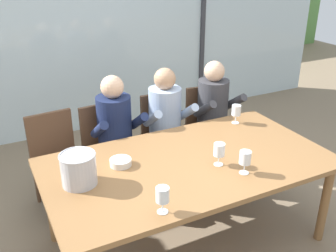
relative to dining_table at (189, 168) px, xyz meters
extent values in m
plane|color=#847056|center=(0.00, 1.00, -0.68)|extent=(14.00, 14.00, 0.00)
cube|color=silver|center=(0.00, 2.55, 0.62)|extent=(7.36, 0.03, 2.60)
cube|color=#38383D|center=(1.66, 2.53, 0.62)|extent=(0.06, 0.06, 2.60)
cube|color=#568942|center=(0.00, 6.26, 0.04)|extent=(13.36, 2.40, 1.45)
cube|color=olive|center=(0.00, 0.00, 0.04)|extent=(2.16, 1.18, 0.04)
cylinder|color=olive|center=(0.98, -0.49, -0.33)|extent=(0.07, 0.07, 0.70)
cylinder|color=olive|center=(-0.98, 0.49, -0.33)|extent=(0.07, 0.07, 0.70)
cylinder|color=olive|center=(0.98, 0.49, -0.33)|extent=(0.07, 0.07, 0.70)
cube|color=brown|center=(-0.80, 0.93, -0.24)|extent=(0.48, 0.48, 0.03)
cube|color=brown|center=(-0.82, 1.13, -0.01)|extent=(0.42, 0.07, 0.42)
cylinder|color=brown|center=(-0.97, 0.72, -0.46)|extent=(0.04, 0.04, 0.43)
cylinder|color=brown|center=(-0.59, 0.76, -0.46)|extent=(0.04, 0.04, 0.43)
cylinder|color=brown|center=(-1.00, 1.10, -0.46)|extent=(0.04, 0.04, 0.43)
cylinder|color=brown|center=(-0.63, 1.13, -0.46)|extent=(0.04, 0.04, 0.43)
cube|color=brown|center=(-0.31, 0.92, -0.24)|extent=(0.48, 0.48, 0.03)
cube|color=brown|center=(-0.33, 1.12, -0.01)|extent=(0.42, 0.08, 0.42)
cylinder|color=brown|center=(-0.49, 0.71, -0.46)|extent=(0.04, 0.04, 0.43)
cylinder|color=brown|center=(-0.11, 0.75, -0.46)|extent=(0.04, 0.04, 0.43)
cylinder|color=brown|center=(-0.52, 1.09, -0.46)|extent=(0.04, 0.04, 0.43)
cylinder|color=brown|center=(-0.14, 1.13, -0.46)|extent=(0.04, 0.04, 0.43)
cube|color=brown|center=(0.30, 0.94, -0.24)|extent=(0.46, 0.46, 0.03)
cube|color=brown|center=(0.31, 1.14, -0.01)|extent=(0.42, 0.06, 0.42)
cylinder|color=brown|center=(0.10, 0.76, -0.46)|extent=(0.04, 0.04, 0.43)
cylinder|color=brown|center=(0.48, 0.74, -0.46)|extent=(0.04, 0.04, 0.43)
cylinder|color=brown|center=(0.12, 1.14, -0.46)|extent=(0.04, 0.04, 0.43)
cylinder|color=brown|center=(0.50, 1.12, -0.46)|extent=(0.04, 0.04, 0.43)
cube|color=brown|center=(0.81, 0.92, -0.24)|extent=(0.49, 0.49, 0.03)
cube|color=brown|center=(0.83, 1.12, -0.01)|extent=(0.42, 0.09, 0.42)
cylinder|color=brown|center=(0.59, 0.76, -0.46)|extent=(0.04, 0.04, 0.43)
cylinder|color=brown|center=(0.97, 0.71, -0.46)|extent=(0.04, 0.04, 0.43)
cylinder|color=brown|center=(0.64, 1.14, -0.46)|extent=(0.04, 0.04, 0.43)
cylinder|color=brown|center=(1.02, 1.09, -0.46)|extent=(0.04, 0.04, 0.43)
cylinder|color=#192347|center=(-0.26, 0.94, 0.06)|extent=(0.33, 0.33, 0.52)
sphere|color=#DBAD89|center=(-0.26, 0.94, 0.41)|extent=(0.21, 0.21, 0.21)
cube|color=#47423D|center=(-0.34, 0.74, -0.20)|extent=(0.15, 0.40, 0.13)
cube|color=#47423D|center=(-0.16, 0.74, -0.20)|extent=(0.15, 0.40, 0.13)
cylinder|color=#47423D|center=(-0.33, 0.54, -0.45)|extent=(0.10, 0.10, 0.46)
cylinder|color=#47423D|center=(-0.15, 0.55, -0.45)|extent=(0.10, 0.10, 0.46)
cylinder|color=#192347|center=(-0.44, 0.81, 0.08)|extent=(0.09, 0.33, 0.26)
cylinder|color=#192347|center=(-0.06, 0.83, 0.08)|extent=(0.09, 0.33, 0.26)
cylinder|color=#9EB2D1|center=(0.27, 0.94, 0.06)|extent=(0.32, 0.32, 0.52)
sphere|color=tan|center=(0.27, 0.94, 0.41)|extent=(0.21, 0.21, 0.21)
cube|color=#47423D|center=(0.17, 0.74, -0.20)|extent=(0.14, 0.40, 0.13)
cube|color=#47423D|center=(0.35, 0.74, -0.20)|extent=(0.14, 0.40, 0.13)
cylinder|color=#47423D|center=(0.17, 0.54, -0.45)|extent=(0.10, 0.10, 0.46)
cylinder|color=#47423D|center=(0.35, 0.54, -0.45)|extent=(0.10, 0.10, 0.46)
cylinder|color=#9EB2D1|center=(0.08, 0.82, 0.08)|extent=(0.08, 0.33, 0.26)
cylinder|color=#9EB2D1|center=(0.46, 0.82, 0.08)|extent=(0.08, 0.33, 0.26)
cylinder|color=#38383D|center=(0.83, 0.94, 0.06)|extent=(0.34, 0.34, 0.52)
sphere|color=#DBAD89|center=(0.83, 0.94, 0.41)|extent=(0.21, 0.21, 0.21)
cube|color=#47423D|center=(0.75, 0.74, -0.20)|extent=(0.15, 0.41, 0.13)
cube|color=#47423D|center=(0.93, 0.75, -0.20)|extent=(0.15, 0.41, 0.13)
cylinder|color=#47423D|center=(0.76, 0.54, -0.45)|extent=(0.10, 0.10, 0.46)
cylinder|color=#47423D|center=(0.94, 0.55, -0.45)|extent=(0.10, 0.10, 0.46)
cylinder|color=#38383D|center=(0.64, 0.81, 0.08)|extent=(0.10, 0.33, 0.26)
cylinder|color=#38383D|center=(1.02, 0.83, 0.08)|extent=(0.10, 0.33, 0.26)
cylinder|color=#B7B7BC|center=(-0.82, 0.07, 0.17)|extent=(0.24, 0.24, 0.22)
torus|color=silver|center=(-0.82, 0.07, 0.29)|extent=(0.25, 0.25, 0.01)
cylinder|color=silver|center=(-0.48, 0.18, 0.09)|extent=(0.16, 0.16, 0.05)
cylinder|color=silver|center=(0.17, -0.15, 0.07)|extent=(0.07, 0.07, 0.00)
cylinder|color=silver|center=(0.17, -0.15, 0.11)|extent=(0.01, 0.01, 0.07)
cylinder|color=silver|center=(0.17, -0.15, 0.19)|extent=(0.08, 0.08, 0.09)
cylinder|color=#560C1E|center=(0.17, -0.15, 0.16)|extent=(0.07, 0.07, 0.04)
cylinder|color=silver|center=(-0.46, -0.47, 0.07)|extent=(0.07, 0.07, 0.00)
cylinder|color=silver|center=(-0.46, -0.47, 0.11)|extent=(0.01, 0.01, 0.07)
cylinder|color=silver|center=(-0.46, -0.47, 0.19)|extent=(0.08, 0.08, 0.09)
cylinder|color=#E0D184|center=(-0.46, -0.47, 0.16)|extent=(0.07, 0.07, 0.04)
cylinder|color=silver|center=(0.74, 0.43, 0.07)|extent=(0.07, 0.07, 0.00)
cylinder|color=silver|center=(0.74, 0.43, 0.11)|extent=(0.01, 0.01, 0.07)
cylinder|color=silver|center=(0.74, 0.43, 0.19)|extent=(0.08, 0.08, 0.09)
cylinder|color=silver|center=(0.27, -0.33, 0.07)|extent=(0.07, 0.07, 0.00)
cylinder|color=silver|center=(0.27, -0.33, 0.11)|extent=(0.01, 0.01, 0.07)
cylinder|color=silver|center=(0.27, -0.33, 0.19)|extent=(0.08, 0.08, 0.09)
camera|label=1|loc=(-1.30, -2.21, 1.51)|focal=41.38mm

